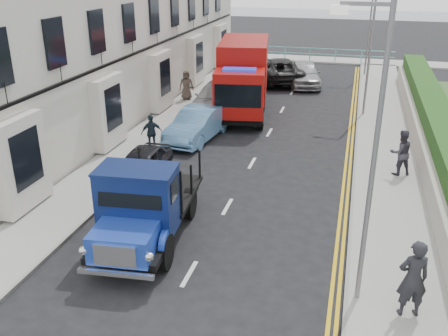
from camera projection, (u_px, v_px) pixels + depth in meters
ground at (211, 236)px, 14.97m from camera, size 120.00×120.00×0.00m
pavement_west at (160, 129)px, 24.19m from camera, size 2.40×38.00×0.12m
pavement_east at (385, 148)px, 21.70m from camera, size 2.60×38.00×0.12m
promenade at (310, 59)px, 40.76m from camera, size 30.00×2.50×0.12m
sea_plane at (334, 19)px, 68.37m from camera, size 120.00×120.00×0.00m
garden_east at (435, 134)px, 20.92m from camera, size 1.45×28.00×1.75m
seafront_railing at (310, 55)px, 39.84m from camera, size 13.00×0.08×1.11m
lamp_near at (370, 147)px, 10.64m from camera, size 1.23×0.18×7.00m
lamp_mid at (369, 39)px, 24.88m from camera, size 1.23×0.18×7.00m
lamp_far at (369, 17)px, 33.78m from camera, size 1.23×0.18×7.00m
bedford_lorry at (141, 212)px, 13.96m from camera, size 2.57×5.47×2.51m
red_lorry at (243, 76)px, 26.26m from camera, size 3.52×7.41×3.73m
parked_car_front at (142, 166)px, 18.45m from camera, size 1.58×3.70×1.24m
parked_car_mid at (198, 124)px, 22.71m from camera, size 2.11×4.56×1.45m
parked_car_rear at (217, 98)px, 26.70m from camera, size 2.18×5.35×1.55m
seafront_car_left at (278, 70)px, 33.34m from camera, size 4.47×6.32×1.60m
seafront_car_right at (305, 74)px, 32.34m from camera, size 2.74×4.92×1.58m
pedestrian_east_near at (413, 279)px, 11.16m from camera, size 0.81×0.64×1.94m
pedestrian_east_far at (401, 152)px, 18.65m from camera, size 1.04×0.94×1.75m
pedestrian_west_near at (152, 133)px, 21.14m from camera, size 0.95×0.81×1.52m
pedestrian_west_far at (186, 85)px, 28.69m from camera, size 0.95×0.79×1.67m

